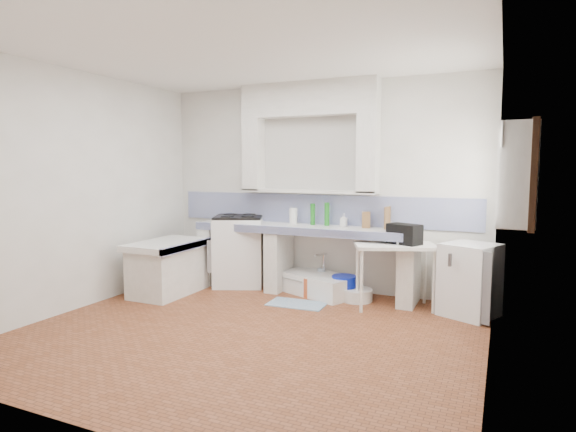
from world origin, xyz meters
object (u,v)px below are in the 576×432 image
at_px(stove, 239,251).
at_px(sink, 318,285).
at_px(fridge, 470,280).
at_px(side_table, 394,276).

bearing_deg(stove, sink, -24.14).
bearing_deg(stove, fridge, -26.76).
height_order(stove, side_table, stove).
bearing_deg(sink, fridge, 18.01).
relative_size(sink, side_table, 1.09).
relative_size(stove, side_table, 1.04).
xyz_separation_m(stove, side_table, (2.26, -0.23, -0.09)).
bearing_deg(stove, side_table, -29.18).
distance_m(stove, fridge, 3.10).
bearing_deg(fridge, sink, -160.68).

